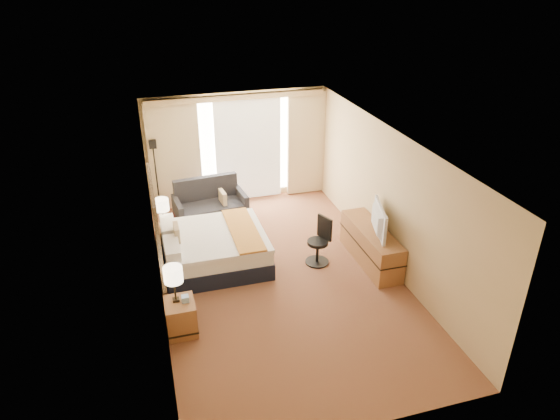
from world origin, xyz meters
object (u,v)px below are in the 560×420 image
object	(u,v)px
media_dresser	(371,245)
television	(375,220)
bed	(214,248)
nightstand_right	(167,239)
loveseat	(210,208)
nightstand_left	(181,317)
lamp_left	(173,275)
desk_chair	(320,243)
floor_lamp	(155,162)
lamp_right	(162,205)

from	to	relation	value
media_dresser	television	bearing A→B (deg)	-109.14
media_dresser	bed	size ratio (longest dim) A/B	0.94
nightstand_right	television	size ratio (longest dim) A/B	0.57
bed	loveseat	world-z (taller)	loveseat
television	nightstand_left	bearing A→B (deg)	119.58
bed	lamp_left	xyz separation A→B (m)	(-0.85, -1.73, 0.68)
nightstand_left	bed	distance (m)	1.96
media_dresser	bed	xyz separation A→B (m)	(-2.89, 0.74, -0.01)
media_dresser	loveseat	distance (m)	3.66
nightstand_right	loveseat	xyz separation A→B (m)	(1.02, 1.05, 0.04)
nightstand_right	desk_chair	distance (m)	3.01
nightstand_left	media_dresser	size ratio (longest dim) A/B	0.31
nightstand_left	loveseat	xyz separation A→B (m)	(1.02, 3.55, 0.04)
loveseat	floor_lamp	size ratio (longest dim) A/B	0.93
bed	floor_lamp	size ratio (longest dim) A/B	1.10
nightstand_left	loveseat	distance (m)	3.69
lamp_left	lamp_right	bearing A→B (deg)	89.73
nightstand_left	media_dresser	xyz separation A→B (m)	(3.70, 1.05, 0.07)
desk_chair	bed	bearing A→B (deg)	143.80
desk_chair	lamp_left	distance (m)	3.12
desk_chair	lamp_right	size ratio (longest dim) A/B	1.61
desk_chair	lamp_right	world-z (taller)	lamp_right
media_dresser	floor_lamp	size ratio (longest dim) A/B	1.04
media_dresser	desk_chair	distance (m)	0.98
lamp_right	television	size ratio (longest dim) A/B	0.60
loveseat	media_dresser	bearing A→B (deg)	-49.10
nightstand_right	floor_lamp	size ratio (longest dim) A/B	0.32
media_dresser	desk_chair	xyz separation A→B (m)	(-0.95, 0.25, 0.07)
media_dresser	desk_chair	bearing A→B (deg)	165.04
floor_lamp	lamp_left	world-z (taller)	floor_lamp
nightstand_right	floor_lamp	world-z (taller)	floor_lamp
nightstand_right	lamp_right	bearing A→B (deg)	119.84
bed	desk_chair	world-z (taller)	desk_chair
bed	desk_chair	xyz separation A→B (m)	(1.94, -0.48, 0.08)
lamp_left	loveseat	bearing A→B (deg)	73.06
nightstand_left	nightstand_right	bearing A→B (deg)	90.00
nightstand_left	bed	size ratio (longest dim) A/B	0.29
floor_lamp	lamp_right	size ratio (longest dim) A/B	2.98
media_dresser	loveseat	xyz separation A→B (m)	(-2.68, 2.50, -0.03)
nightstand_right	floor_lamp	distance (m)	2.08
desk_chair	lamp_right	bearing A→B (deg)	133.59
nightstand_left	lamp_right	size ratio (longest dim) A/B	0.95
bed	television	xyz separation A→B (m)	(2.84, -0.88, 0.64)
media_dresser	lamp_right	distance (m)	4.08
nightstand_right	desk_chair	xyz separation A→B (m)	(2.75, -1.20, 0.14)
loveseat	nightstand_left	bearing A→B (deg)	-112.18
floor_lamp	nightstand_left	bearing A→B (deg)	-89.60
bed	desk_chair	distance (m)	2.00
nightstand_left	desk_chair	size ratio (longest dim) A/B	0.59
lamp_left	lamp_right	size ratio (longest dim) A/B	1.05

